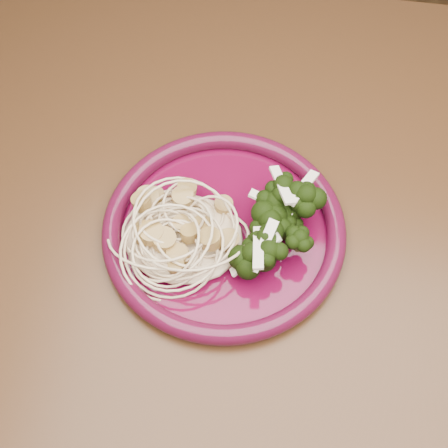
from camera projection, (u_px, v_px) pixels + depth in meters
name	position (u px, v px, depth m)	size (l,w,h in m)	color
dining_table	(139.00, 268.00, 0.74)	(1.20, 0.80, 0.75)	#472814
dinner_plate	(224.00, 229.00, 0.64)	(0.33, 0.33, 0.02)	#500623
spaghetti_pile	(183.00, 233.00, 0.63)	(0.12, 0.11, 0.03)	beige
scallop_cluster	(181.00, 216.00, 0.60)	(0.12, 0.12, 0.04)	#AC8845
broccoli_pile	(274.00, 209.00, 0.63)	(0.08, 0.13, 0.04)	black
onion_garnish	(276.00, 194.00, 0.61)	(0.06, 0.08, 0.05)	#F4E9CE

